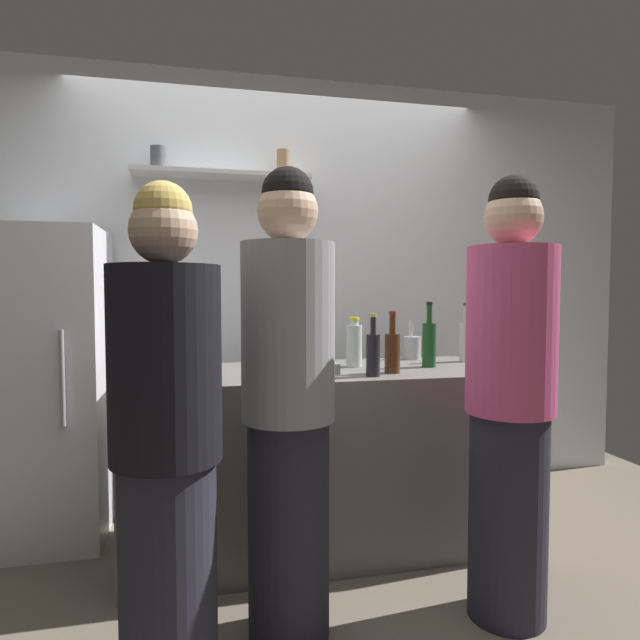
{
  "coord_description": "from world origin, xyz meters",
  "views": [
    {
      "loc": [
        -0.53,
        -2.16,
        1.28
      ],
      "look_at": [
        0.08,
        0.47,
        1.14
      ],
      "focal_mm": 30.46,
      "sensor_mm": 36.0,
      "label": 1
    }
  ],
  "objects": [
    {
      "name": "ground_plane",
      "position": [
        0.0,
        0.0,
        0.0
      ],
      "size": [
        5.28,
        5.28,
        0.0
      ],
      "primitive_type": "plane",
      "color": "#726656"
    },
    {
      "name": "back_wall_assembly",
      "position": [
        -0.0,
        1.25,
        1.3
      ],
      "size": [
        4.8,
        0.32,
        2.6
      ],
      "color": "white",
      "rests_on": "ground"
    },
    {
      "name": "refrigerator",
      "position": [
        -1.31,
        0.85,
        0.8
      ],
      "size": [
        0.63,
        0.64,
        1.6
      ],
      "color": "white",
      "rests_on": "ground"
    },
    {
      "name": "counter",
      "position": [
        0.08,
        0.47,
        0.44
      ],
      "size": [
        1.87,
        0.76,
        0.89
      ],
      "primitive_type": "cube",
      "color": "#66605B",
      "rests_on": "ground"
    },
    {
      "name": "baking_pan",
      "position": [
        -0.03,
        0.41,
        0.91
      ],
      "size": [
        0.34,
        0.24,
        0.05
      ],
      "primitive_type": "cube",
      "color": "gray",
      "rests_on": "counter"
    },
    {
      "name": "utensil_holder",
      "position": [
        0.7,
        0.78,
        0.95
      ],
      "size": [
        0.1,
        0.1,
        0.23
      ],
      "color": "#B2B2B7",
      "rests_on": "counter"
    },
    {
      "name": "wine_bottle_dark_glass",
      "position": [
        0.27,
        0.21,
        1.0
      ],
      "size": [
        0.06,
        0.06,
        0.29
      ],
      "color": "black",
      "rests_on": "counter"
    },
    {
      "name": "wine_bottle_amber_glass",
      "position": [
        0.39,
        0.29,
        0.99
      ],
      "size": [
        0.07,
        0.07,
        0.3
      ],
      "color": "#472814",
      "rests_on": "counter"
    },
    {
      "name": "wine_bottle_green_glass",
      "position": [
        0.65,
        0.44,
        1.01
      ],
      "size": [
        0.07,
        0.07,
        0.34
      ],
      "color": "#19471E",
      "rests_on": "counter"
    },
    {
      "name": "wine_bottle_pale_glass",
      "position": [
        0.94,
        0.6,
        1.01
      ],
      "size": [
        0.07,
        0.07,
        0.33
      ],
      "color": "#B2BFB2",
      "rests_on": "counter"
    },
    {
      "name": "water_bottle_plastic",
      "position": [
        0.28,
        0.54,
        1.0
      ],
      "size": [
        0.08,
        0.08,
        0.26
      ],
      "color": "silver",
      "rests_on": "counter"
    },
    {
      "name": "person_pink_top",
      "position": [
        0.66,
        -0.3,
        0.86
      ],
      "size": [
        0.34,
        0.34,
        1.72
      ],
      "rotation": [
        0.0,
        0.0,
        5.25
      ],
      "color": "#262633",
      "rests_on": "ground"
    },
    {
      "name": "person_grey_hoodie",
      "position": [
        -0.2,
        -0.23,
        0.86
      ],
      "size": [
        0.34,
        0.34,
        1.72
      ],
      "rotation": [
        0.0,
        0.0,
        0.8
      ],
      "color": "#262633",
      "rests_on": "ground"
    },
    {
      "name": "person_blonde",
      "position": [
        -0.62,
        -0.45,
        0.79
      ],
      "size": [
        0.34,
        0.34,
        1.61
      ],
      "rotation": [
        0.0,
        0.0,
        0.77
      ],
      "color": "#262633",
      "rests_on": "ground"
    }
  ]
}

